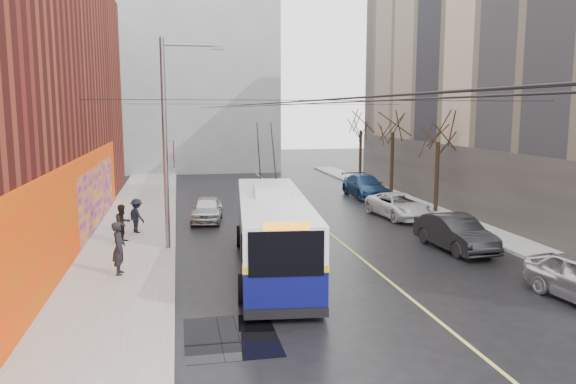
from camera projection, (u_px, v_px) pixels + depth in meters
name	position (u px, v px, depth m)	size (l,w,h in m)	color
ground	(392.00, 328.00, 15.75)	(140.00, 140.00, 0.00)	black
sidewalk_left	(131.00, 241.00, 25.86)	(4.00, 60.00, 0.15)	gray
sidewalk_right	(470.00, 226.00, 29.10)	(2.00, 60.00, 0.15)	gray
lane_line	(320.00, 225.00, 29.62)	(0.12, 50.00, 0.01)	#BFB74C
building_far	(174.00, 80.00, 56.95)	(20.50, 12.10, 18.00)	gray
streetlight_pole	(169.00, 139.00, 23.57)	(2.65, 0.60, 9.00)	slate
catenary_wires	(241.00, 106.00, 28.68)	(18.00, 60.00, 0.22)	black
tree_near	(439.00, 129.00, 32.27)	(3.20, 3.20, 6.40)	black
tree_mid	(393.00, 121.00, 39.02)	(3.20, 3.20, 6.68)	black
tree_far	(361.00, 121.00, 45.83)	(3.20, 3.20, 6.57)	black
puddle	(231.00, 336.00, 15.12)	(2.48, 3.08, 0.01)	black
pigeons_flying	(280.00, 73.00, 24.85)	(3.00, 2.03, 0.97)	slate
trolleybus	(273.00, 230.00, 21.33)	(3.56, 11.64, 5.45)	#0A0C4C
parked_car_b	(455.00, 233.00, 24.37)	(1.61, 4.62, 1.52)	black
parked_car_c	(399.00, 206.00, 31.67)	(2.27, 4.92, 1.37)	silver
parked_car_d	(365.00, 186.00, 39.17)	(2.13, 5.23, 1.52)	navy
following_car	(207.00, 209.00, 30.68)	(1.58, 3.94, 1.34)	silver
pedestrian_a	(119.00, 248.00, 20.21)	(0.70, 0.46, 1.93)	black
pedestrian_b	(123.00, 223.00, 25.18)	(0.83, 0.65, 1.71)	black
pedestrian_c	(137.00, 216.00, 27.08)	(1.07, 0.62, 1.66)	black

